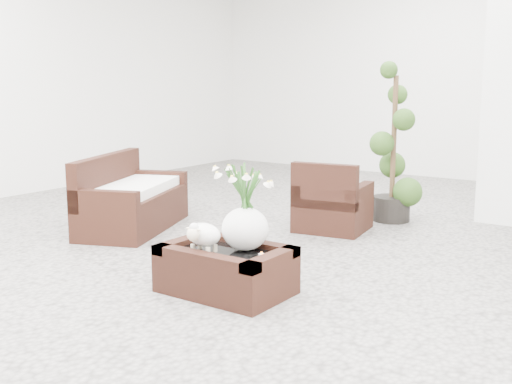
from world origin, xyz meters
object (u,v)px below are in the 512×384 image
Objects in this scene: armchair at (333,195)px; topiary at (394,144)px; loveseat at (133,193)px; coffee_table at (226,272)px.

topiary is at bearing -121.70° from armchair.
topiary reaches higher than loveseat.
armchair is at bearing -112.69° from topiary.
topiary is (2.02, 1.91, 0.46)m from loveseat.
armchair is 0.95m from topiary.
topiary reaches higher than armchair.
armchair reaches higher than coffee_table.
coffee_table is 2.27m from loveseat.
loveseat is at bearing -136.70° from topiary.
armchair is 0.50× the size of loveseat.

